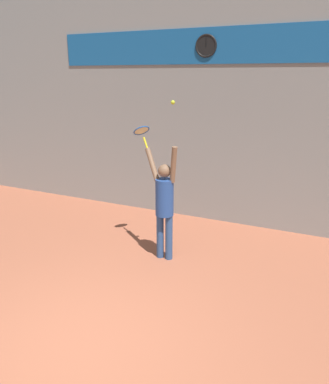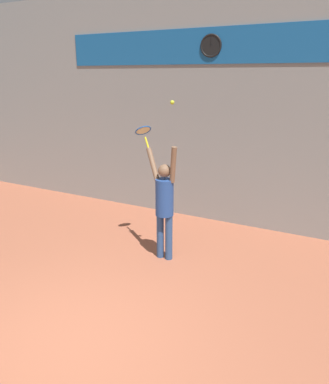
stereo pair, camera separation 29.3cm
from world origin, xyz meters
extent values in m
plane|color=#9E563D|center=(0.00, 0.00, 0.00)|extent=(18.00, 18.00, 0.00)
cube|color=gray|center=(0.00, 4.95, 2.50)|extent=(18.00, 0.10, 5.00)
cube|color=#195B9E|center=(0.00, 4.89, 3.76)|extent=(7.18, 0.02, 0.71)
cylinder|color=black|center=(-0.08, 4.87, 3.76)|extent=(0.42, 0.02, 0.42)
torus|color=black|center=(-0.08, 4.87, 3.76)|extent=(0.46, 0.04, 0.46)
cube|color=black|center=(-0.08, 4.85, 3.84)|extent=(0.02, 0.01, 0.17)
cylinder|color=#2D4C7F|center=(-0.10, 2.71, 0.42)|extent=(0.13, 0.13, 0.83)
cylinder|color=#2D4C7F|center=(0.07, 2.71, 0.42)|extent=(0.13, 0.13, 0.83)
cylinder|color=#26478C|center=(-0.02, 2.71, 1.16)|extent=(0.32, 0.32, 0.65)
sphere|color=brown|center=(-0.02, 2.71, 1.64)|extent=(0.23, 0.23, 0.23)
cylinder|color=brown|center=(0.16, 2.68, 1.77)|extent=(0.19, 0.18, 0.63)
cylinder|color=brown|center=(-0.31, 2.83, 1.70)|extent=(0.42, 0.36, 0.54)
cylinder|color=yellow|center=(-0.52, 3.00, 2.03)|extent=(0.15, 0.12, 0.20)
torus|color=#1E51A5|center=(-0.65, 3.09, 2.23)|extent=(0.38, 0.39, 0.20)
cylinder|color=beige|center=(-0.65, 3.09, 2.23)|extent=(0.32, 0.33, 0.16)
sphere|color=#CCDB2D|center=(0.19, 2.58, 2.79)|extent=(0.07, 0.07, 0.07)
camera|label=1|loc=(2.58, -2.89, 3.20)|focal=35.00mm
camera|label=2|loc=(2.84, -2.76, 3.20)|focal=35.00mm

